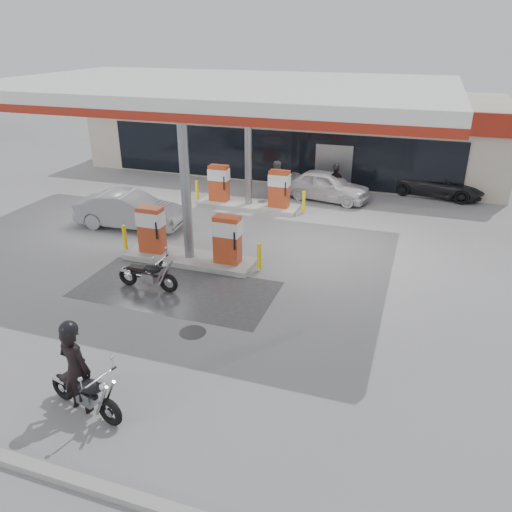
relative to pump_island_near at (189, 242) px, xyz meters
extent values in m
plane|color=gray|center=(0.00, -2.00, -0.71)|extent=(90.00, 90.00, 0.00)
cube|color=#4C4C4F|center=(0.50, -2.00, -0.71)|extent=(6.00, 3.00, 0.00)
cylinder|color=#38383A|center=(2.00, -4.00, -0.71)|extent=(0.70, 0.70, 0.01)
cube|color=beige|center=(0.00, 14.00, 1.29)|extent=(22.00, 8.00, 4.00)
cube|color=black|center=(0.00, 9.97, 0.69)|extent=(18.00, 0.10, 2.60)
cube|color=maroon|center=(0.00, 9.90, 2.79)|extent=(22.00, 0.25, 1.00)
cube|color=navy|center=(7.00, 9.85, 2.79)|extent=(3.50, 0.12, 0.80)
cube|color=gray|center=(3.00, 9.93, 0.39)|extent=(1.80, 0.14, 2.20)
cube|color=silver|center=(0.00, 3.00, 4.59)|extent=(16.00, 10.00, 0.60)
cube|color=maroon|center=(0.00, -1.95, 4.41)|extent=(16.00, 0.12, 0.24)
cube|color=maroon|center=(0.00, 7.95, 4.41)|extent=(16.00, 0.12, 0.24)
cylinder|color=gray|center=(0.00, 0.00, 1.88)|extent=(0.32, 0.32, 5.00)
cylinder|color=gray|center=(0.00, 6.00, 1.88)|extent=(0.32, 0.32, 5.00)
cube|color=#9E9E99|center=(0.00, 0.00, -0.62)|extent=(4.50, 1.30, 0.18)
cube|color=#AD3D1C|center=(-1.40, 0.00, 0.27)|extent=(0.85, 0.48, 1.60)
cube|color=#AD3D1C|center=(1.40, 0.00, 0.27)|extent=(0.85, 0.48, 1.60)
cube|color=silver|center=(-1.40, 0.00, 0.67)|extent=(0.88, 0.52, 0.50)
cube|color=silver|center=(1.40, 0.00, 0.67)|extent=(0.88, 0.52, 0.50)
cylinder|color=yellow|center=(-2.50, 0.00, -0.17)|extent=(0.14, 0.14, 0.90)
cylinder|color=yellow|center=(2.50, 0.00, -0.17)|extent=(0.14, 0.14, 0.90)
cube|color=#9E9E99|center=(0.00, 6.00, -0.62)|extent=(4.50, 1.30, 0.18)
cube|color=#AD3D1C|center=(-1.40, 6.00, 0.27)|extent=(0.85, 0.48, 1.60)
cube|color=#AD3D1C|center=(1.40, 6.00, 0.27)|extent=(0.85, 0.48, 1.60)
cube|color=silver|center=(-1.40, 6.00, 0.67)|extent=(0.88, 0.52, 0.50)
cube|color=silver|center=(1.40, 6.00, 0.67)|extent=(0.88, 0.52, 0.50)
cylinder|color=yellow|center=(-2.50, 6.00, -0.17)|extent=(0.14, 0.14, 0.90)
cylinder|color=yellow|center=(2.50, 6.00, -0.17)|extent=(0.14, 0.14, 0.90)
torus|color=black|center=(1.90, -7.54, -0.40)|extent=(0.63, 0.28, 0.62)
torus|color=black|center=(0.52, -7.21, -0.40)|extent=(0.63, 0.28, 0.62)
cube|color=gray|center=(1.25, -7.39, -0.32)|extent=(0.46, 0.34, 0.31)
cube|color=black|center=(1.10, -7.35, -0.22)|extent=(0.92, 0.32, 0.08)
ellipsoid|color=black|center=(1.40, -7.42, 0.01)|extent=(0.64, 0.45, 0.29)
cube|color=black|center=(0.90, -7.30, -0.05)|extent=(0.61, 0.37, 0.10)
cylinder|color=silver|center=(1.70, -7.50, 0.32)|extent=(0.22, 0.77, 0.04)
sphere|color=silver|center=(1.82, -7.53, 0.19)|extent=(0.18, 0.18, 0.18)
cylinder|color=silver|center=(0.79, -7.13, -0.42)|extent=(0.92, 0.30, 0.08)
imported|color=black|center=(1.06, -7.34, 0.28)|extent=(0.78, 0.57, 1.98)
torus|color=black|center=(0.38, -2.22, -0.41)|extent=(0.61, 0.14, 0.61)
torus|color=black|center=(-1.02, -2.22, -0.41)|extent=(0.61, 0.14, 0.61)
cube|color=gray|center=(-0.28, -2.22, -0.33)|extent=(0.41, 0.24, 0.30)
cube|color=black|center=(-0.43, -2.22, -0.22)|extent=(0.91, 0.11, 0.08)
ellipsoid|color=black|center=(-0.13, -2.22, 0.00)|extent=(0.57, 0.33, 0.28)
cube|color=black|center=(-0.64, -2.22, -0.06)|extent=(0.56, 0.25, 0.10)
cylinder|color=silver|center=(0.17, -2.22, 0.30)|extent=(0.04, 0.77, 0.04)
sphere|color=silver|center=(0.29, -2.22, 0.18)|extent=(0.18, 0.18, 0.18)
cylinder|color=silver|center=(-0.79, -2.07, -0.43)|extent=(0.91, 0.09, 0.08)
imported|color=white|center=(3.04, 8.20, -0.03)|extent=(4.22, 2.33, 1.36)
imported|color=#4D4D52|center=(0.92, 7.39, 0.21)|extent=(0.90, 1.04, 1.85)
imported|color=gray|center=(-3.64, 2.20, -0.01)|extent=(4.37, 1.81, 1.41)
imported|color=#171E4F|center=(-10.00, 12.00, -0.16)|extent=(3.94, 1.95, 1.10)
imported|color=black|center=(7.96, 10.54, -0.14)|extent=(4.40, 2.58, 1.15)
imported|color=black|center=(3.42, 8.20, 0.10)|extent=(0.96, 0.95, 1.62)
camera|label=1|loc=(7.12, -13.92, 6.49)|focal=35.00mm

